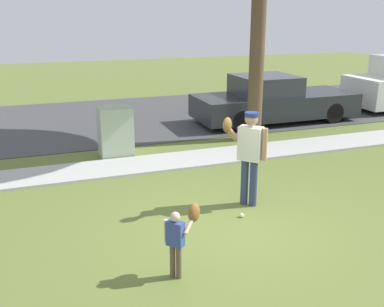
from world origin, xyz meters
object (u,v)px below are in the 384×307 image
Objects in this scene: person_adult at (249,149)px; baseball at (242,215)px; utility_cabinet at (115,132)px; person_child at (181,231)px; parked_pickup_dark at (273,101)px.

person_adult reaches higher than baseball.
utility_cabinet reaches higher than baseball.
person_child is 0.82× the size of utility_cabinet.
parked_pickup_dark is (5.40, 1.88, 0.06)m from utility_cabinet.
person_adult is 0.33× the size of parked_pickup_dark.
utility_cabinet reaches higher than person_child.
person_child is at bearing 1.30° from person_adult.
parked_pickup_dark reaches higher than utility_cabinet.
person_child is 2.13m from baseball.
person_adult is 4.15m from utility_cabinet.
person_child is (-1.85, -1.76, -0.43)m from person_adult.
person_child is 13.44× the size of baseball.
baseball is (1.54, 1.33, -0.61)m from person_child.
utility_cabinet is 0.23× the size of parked_pickup_dark.
person_adult is 1.74× the size of person_child.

